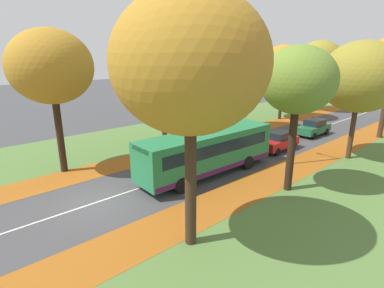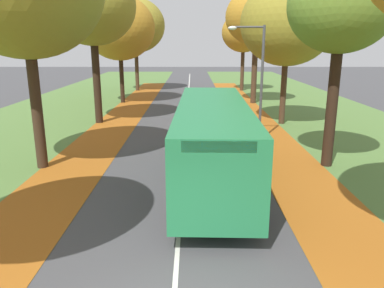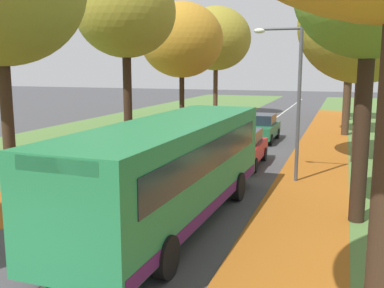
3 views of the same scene
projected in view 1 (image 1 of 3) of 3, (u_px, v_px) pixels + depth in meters
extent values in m
plane|color=#424244|center=(95.00, 203.00, 16.66)|extent=(160.00, 160.00, 0.00)
cube|color=#517538|center=(220.00, 123.00, 35.98)|extent=(12.00, 90.00, 0.01)
cube|color=#9E5619|center=(212.00, 140.00, 28.86)|extent=(2.80, 60.00, 0.00)
cube|color=#9E5619|center=(300.00, 165.00, 22.29)|extent=(2.80, 60.00, 0.00)
cube|color=silver|center=(289.00, 138.00, 29.40)|extent=(0.12, 80.00, 0.01)
cylinder|color=black|center=(60.00, 136.00, 20.46)|extent=(0.47, 0.47, 5.18)
ellipsoid|color=#AD7A23|center=(51.00, 67.00, 19.14)|extent=(5.32, 5.32, 4.78)
cylinder|color=#382619|center=(164.00, 119.00, 26.19)|extent=(0.44, 0.44, 4.94)
ellipsoid|color=olive|center=(163.00, 63.00, 24.82)|extent=(6.07, 6.07, 5.47)
cylinder|color=black|center=(235.00, 106.00, 31.92)|extent=(0.48, 0.48, 5.35)
ellipsoid|color=olive|center=(237.00, 60.00, 30.56)|extent=(5.44, 5.44, 4.90)
cylinder|color=black|center=(281.00, 103.00, 37.70)|extent=(0.37, 0.37, 4.12)
ellipsoid|color=#AD7A23|center=(284.00, 68.00, 36.46)|extent=(6.04, 6.04, 5.44)
cylinder|color=#422D1E|center=(315.00, 95.00, 43.22)|extent=(0.41, 0.41, 4.58)
ellipsoid|color=olive|center=(319.00, 61.00, 41.87)|extent=(6.37, 6.37, 5.73)
cylinder|color=#382619|center=(191.00, 186.00, 12.41)|extent=(0.49, 0.49, 5.39)
ellipsoid|color=#AD7A23|center=(190.00, 63.00, 10.99)|extent=(5.94, 5.94, 5.35)
cylinder|color=black|center=(291.00, 150.00, 17.62)|extent=(0.45, 0.45, 5.01)
ellipsoid|color=olive|center=(298.00, 80.00, 16.45)|extent=(4.18, 4.18, 3.76)
cylinder|color=#422D1E|center=(352.00, 133.00, 23.27)|extent=(0.37, 0.37, 4.14)
ellipsoid|color=olive|center=(361.00, 77.00, 22.05)|extent=(5.83, 5.83, 5.25)
cylinder|color=#422D1E|center=(384.00, 111.00, 29.05)|extent=(0.48, 0.48, 5.30)
cylinder|color=#47474C|center=(296.00, 125.00, 21.72)|extent=(0.14, 0.14, 6.00)
cylinder|color=#47474C|center=(289.00, 84.00, 21.46)|extent=(1.60, 0.10, 0.10)
ellipsoid|color=silver|center=(280.00, 84.00, 22.04)|extent=(0.44, 0.28, 0.20)
cube|color=#237A47|center=(208.00, 150.00, 20.23)|extent=(2.78, 10.46, 2.50)
cube|color=#19232D|center=(142.00, 162.00, 16.96)|extent=(2.30, 0.16, 1.30)
cube|color=#19232D|center=(208.00, 144.00, 20.12)|extent=(2.79, 9.22, 0.80)
cube|color=#4C1951|center=(207.00, 165.00, 20.54)|extent=(2.80, 10.26, 0.32)
cube|color=yellow|center=(141.00, 150.00, 16.74)|extent=(1.75, 0.13, 0.28)
cylinder|color=black|center=(181.00, 185.00, 17.73)|extent=(0.33, 0.97, 0.96)
cylinder|color=black|center=(159.00, 174.00, 19.47)|extent=(0.33, 0.97, 0.96)
cylinder|color=black|center=(248.00, 162.00, 21.49)|extent=(0.33, 0.97, 0.96)
cylinder|color=black|center=(224.00, 154.00, 23.23)|extent=(0.33, 0.97, 0.96)
cube|color=#B21919|center=(278.00, 143.00, 25.65)|extent=(1.77, 4.23, 0.70)
cube|color=#19232D|center=(280.00, 135.00, 25.56)|extent=(1.48, 2.04, 0.60)
cylinder|color=black|center=(277.00, 152.00, 24.36)|extent=(0.23, 0.64, 0.64)
cylinder|color=black|center=(261.00, 148.00, 25.46)|extent=(0.23, 0.64, 0.64)
cylinder|color=black|center=(294.00, 145.00, 26.05)|extent=(0.23, 0.64, 0.64)
cylinder|color=black|center=(278.00, 142.00, 27.15)|extent=(0.23, 0.64, 0.64)
cube|color=#1E6038|center=(313.00, 129.00, 30.39)|extent=(1.73, 4.21, 0.70)
cube|color=#19232D|center=(315.00, 122.00, 30.30)|extent=(1.46, 2.03, 0.60)
cylinder|color=black|center=(314.00, 136.00, 29.11)|extent=(0.22, 0.64, 0.64)
cylinder|color=black|center=(299.00, 133.00, 30.23)|extent=(0.22, 0.64, 0.64)
cylinder|color=black|center=(326.00, 131.00, 30.75)|extent=(0.22, 0.64, 0.64)
cylinder|color=black|center=(312.00, 129.00, 31.88)|extent=(0.22, 0.64, 0.64)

